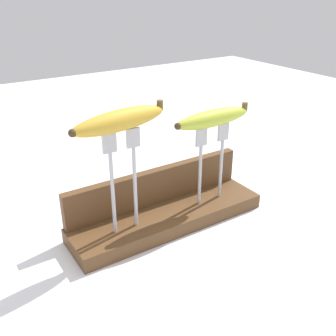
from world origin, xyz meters
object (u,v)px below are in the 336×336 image
fork_stand_right (211,157)px  banana_raised_left (120,120)px  fork_stand_left (123,173)px  banana_raised_right (213,118)px

fork_stand_right → banana_raised_left: banana_raised_left is taller
fork_stand_left → fork_stand_right: 0.21m
fork_stand_right → banana_raised_left: 0.24m
fork_stand_right → banana_raised_right: bearing=-178.4°
banana_raised_left → banana_raised_right: size_ratio=1.05×
fork_stand_left → banana_raised_left: size_ratio=1.02×
fork_stand_left → banana_raised_left: banana_raised_left is taller
fork_stand_right → banana_raised_right: size_ratio=0.91×
fork_stand_left → fork_stand_right: (0.21, 0.00, -0.02)m
fork_stand_right → banana_raised_right: banana_raised_right is taller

